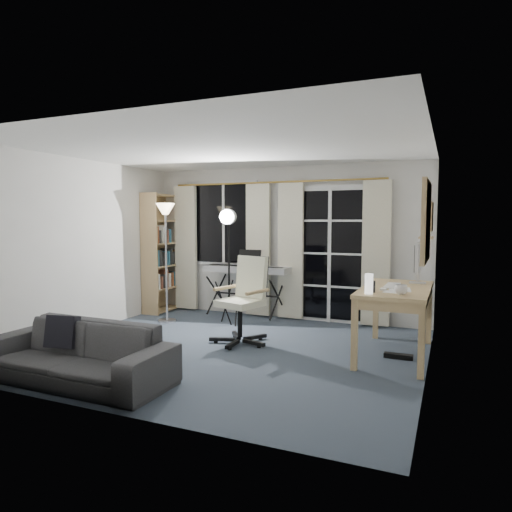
{
  "coord_description": "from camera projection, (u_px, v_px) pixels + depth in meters",
  "views": [
    {
      "loc": [
        2.44,
        -4.83,
        1.57
      ],
      "look_at": [
        0.22,
        0.35,
        1.12
      ],
      "focal_mm": 32.0,
      "sensor_mm": 36.0,
      "label": 1
    }
  ],
  "objects": [
    {
      "name": "framed_print",
      "position": [
        431.0,
        217.0,
        5.01
      ],
      "size": [
        0.03,
        0.42,
        0.32
      ],
      "color": "tan",
      "rests_on": "floor"
    },
    {
      "name": "window",
      "position": [
        225.0,
        224.0,
        7.61
      ],
      "size": [
        1.2,
        0.08,
        1.4
      ],
      "color": "white",
      "rests_on": "floor"
    },
    {
      "name": "mug",
      "position": [
        401.0,
        288.0,
        4.7
      ],
      "size": [
        0.13,
        0.1,
        0.13
      ],
      "primitive_type": "imported",
      "rotation": [
        0.0,
        0.0,
        -0.01
      ],
      "color": "silver",
      "rests_on": "desk"
    },
    {
      "name": "torchiere_lamp",
      "position": [
        166.0,
        227.0,
        6.89
      ],
      "size": [
        0.37,
        0.37,
        1.81
      ],
      "rotation": [
        0.0,
        0.0,
        -0.34
      ],
      "color": "#B2B2B7",
      "rests_on": "floor"
    },
    {
      "name": "wall_mirror",
      "position": [
        426.0,
        222.0,
        4.19
      ],
      "size": [
        0.04,
        0.94,
        0.74
      ],
      "color": "tan",
      "rests_on": "floor"
    },
    {
      "name": "wall_shelf",
      "position": [
        426.0,
        233.0,
        5.51
      ],
      "size": [
        0.16,
        0.3,
        0.18
      ],
      "color": "tan",
      "rests_on": "floor"
    },
    {
      "name": "sofa",
      "position": [
        76.0,
        343.0,
        4.4
      ],
      "size": [
        1.92,
        0.57,
        0.75
      ],
      "rotation": [
        0.0,
        0.0,
        -0.0
      ],
      "color": "#272729",
      "rests_on": "floor"
    },
    {
      "name": "desk_clutter",
      "position": [
        387.0,
        305.0,
        5.03
      ],
      "size": [
        0.47,
        0.9,
        1.01
      ],
      "rotation": [
        0.0,
        0.0,
        -0.01
      ],
      "color": "white",
      "rests_on": "desk"
    },
    {
      "name": "french_door",
      "position": [
        330.0,
        255.0,
        6.94
      ],
      "size": [
        1.32,
        0.09,
        2.11
      ],
      "color": "white",
      "rests_on": "floor"
    },
    {
      "name": "bookshelf",
      "position": [
        162.0,
        255.0,
        7.84
      ],
      "size": [
        0.34,
        0.94,
        2.0
      ],
      "rotation": [
        0.0,
        0.0,
        0.03
      ],
      "color": "tan",
      "rests_on": "floor"
    },
    {
      "name": "office_chair",
      "position": [
        246.0,
        292.0,
        5.83
      ],
      "size": [
        0.76,
        0.76,
        1.1
      ],
      "rotation": [
        0.0,
        0.0,
        -0.29
      ],
      "color": "black",
      "rests_on": "floor"
    },
    {
      "name": "desk",
      "position": [
        396.0,
        296.0,
        5.21
      ],
      "size": [
        0.75,
        1.49,
        0.79
      ],
      "rotation": [
        0.0,
        0.0,
        -0.01
      ],
      "color": "tan",
      "rests_on": "floor"
    },
    {
      "name": "floor",
      "position": [
        228.0,
        350.0,
        5.51
      ],
      "size": [
        4.5,
        4.0,
        0.02
      ],
      "primitive_type": "cube",
      "color": "#36434F",
      "rests_on": "ground"
    },
    {
      "name": "keyboard_piano",
      "position": [
        247.0,
        270.0,
        7.2
      ],
      "size": [
        1.41,
        0.7,
        1.01
      ],
      "rotation": [
        0.0,
        0.0,
        -0.02
      ],
      "color": "black",
      "rests_on": "floor"
    },
    {
      "name": "studio_light",
      "position": [
        228.0,
        230.0,
        6.67
      ],
      "size": [
        0.37,
        0.38,
        1.76
      ],
      "rotation": [
        0.0,
        0.0,
        0.24
      ],
      "color": "black",
      "rests_on": "floor"
    },
    {
      "name": "curtains",
      "position": [
        273.0,
        250.0,
        7.2
      ],
      "size": [
        3.6,
        0.07,
        2.13
      ],
      "color": "gold",
      "rests_on": "floor"
    },
    {
      "name": "monitor",
      "position": [
        418.0,
        259.0,
        5.51
      ],
      "size": [
        0.19,
        0.57,
        0.5
      ],
      "rotation": [
        0.0,
        0.0,
        -0.01
      ],
      "color": "silver",
      "rests_on": "desk"
    }
  ]
}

